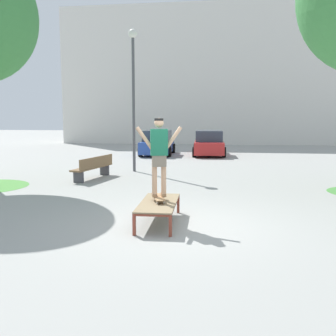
# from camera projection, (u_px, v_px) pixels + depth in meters

# --- Properties ---
(ground_plane) EXTENTS (120.00, 120.00, 0.00)m
(ground_plane) POSITION_uv_depth(u_px,v_px,m) (176.00, 225.00, 8.04)
(ground_plane) COLOR #999993
(building_facade) EXTENTS (32.80, 4.00, 11.73)m
(building_facade) POSITION_uv_depth(u_px,v_px,m) (250.00, 76.00, 33.10)
(building_facade) COLOR silver
(building_facade) RESTS_ON ground
(skate_box) EXTENTS (0.81, 1.92, 0.46)m
(skate_box) POSITION_uv_depth(u_px,v_px,m) (159.00, 204.00, 8.15)
(skate_box) COLOR brown
(skate_box) RESTS_ON ground
(skateboard) EXTENTS (0.39, 0.82, 0.09)m
(skateboard) POSITION_uv_depth(u_px,v_px,m) (159.00, 197.00, 8.24)
(skateboard) COLOR #9E754C
(skateboard) RESTS_ON skate_box
(skater) EXTENTS (0.99, 0.37, 1.69)m
(skater) POSITION_uv_depth(u_px,v_px,m) (159.00, 152.00, 8.11)
(skater) COLOR tan
(skater) RESTS_ON skateboard
(car_blue) EXTENTS (2.02, 4.25, 1.50)m
(car_blue) POSITION_uv_depth(u_px,v_px,m) (158.00, 144.00, 23.41)
(car_blue) COLOR #28479E
(car_blue) RESTS_ON ground
(car_red) EXTENTS (2.05, 4.27, 1.50)m
(car_red) POSITION_uv_depth(u_px,v_px,m) (209.00, 144.00, 23.08)
(car_red) COLOR red
(car_red) RESTS_ON ground
(park_bench) EXTENTS (0.88, 2.44, 0.83)m
(park_bench) POSITION_uv_depth(u_px,v_px,m) (94.00, 167.00, 14.11)
(park_bench) COLOR brown
(park_bench) RESTS_ON ground
(light_post) EXTENTS (0.36, 0.36, 5.83)m
(light_post) POSITION_uv_depth(u_px,v_px,m) (133.00, 79.00, 15.66)
(light_post) COLOR #4C4C51
(light_post) RESTS_ON ground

